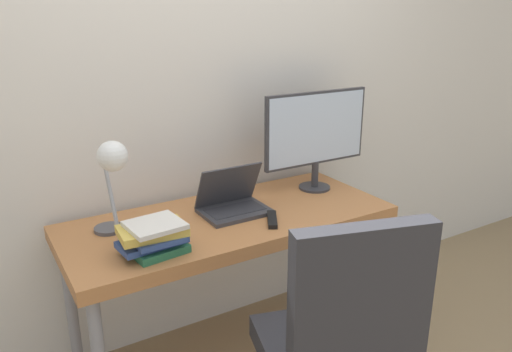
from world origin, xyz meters
TOP-DOWN VIEW (x-y plane):
  - wall_back at (0.00, 0.70)m, footprint 8.00×0.05m
  - desk at (0.00, 0.32)m, footprint 1.50×0.63m
  - laptop at (0.04, 0.35)m, footprint 0.31×0.23m
  - monitor at (0.56, 0.42)m, footprint 0.61×0.17m
  - desk_lamp at (-0.52, 0.30)m, footprint 0.13×0.29m
  - office_chair at (-0.00, -0.48)m, footprint 0.60×0.61m
  - book_stack at (-0.42, 0.15)m, footprint 0.27×0.22m
  - tv_remote at (0.13, 0.16)m, footprint 0.12×0.17m

SIDE VIEW (x-z plane):
  - office_chair at x=0.00m, z-range 0.06..1.14m
  - desk at x=0.00m, z-range 0.31..1.08m
  - tv_remote at x=0.13m, z-range 0.77..0.79m
  - laptop at x=0.04m, z-range 0.71..0.93m
  - book_stack at x=-0.42m, z-range 0.77..0.90m
  - monitor at x=0.56m, z-range 0.82..1.33m
  - desk_lamp at x=-0.52m, z-range 0.87..1.30m
  - wall_back at x=0.00m, z-range 0.00..2.60m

